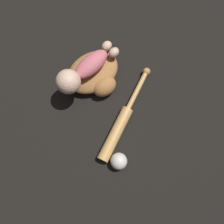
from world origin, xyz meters
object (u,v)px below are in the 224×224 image
at_px(baby_figure, 82,72).
at_px(baseball, 119,161).
at_px(baseball_bat, 121,124).
at_px(baseball_glove, 95,74).

relative_size(baby_figure, baseball, 4.53).
bearing_deg(baseball_bat, baseball, 48.02).
relative_size(baseball_glove, baseball_bat, 0.58).
relative_size(baseball_bat, baseball, 6.23).
xyz_separation_m(baseball_glove, baby_figure, (0.06, -0.01, 0.09)).
distance_m(baseball_glove, baseball, 0.45).
distance_m(baby_figure, baseball_bat, 0.31).
xyz_separation_m(baseball_bat, baseball, (0.12, 0.13, 0.01)).
relative_size(baseball_glove, baby_figure, 0.80).
relative_size(baby_figure, baseball_bat, 0.73).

